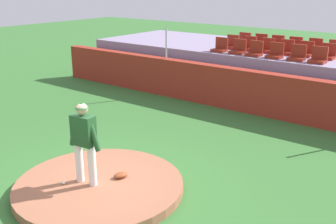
{
  "coord_description": "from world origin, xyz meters",
  "views": [
    {
      "loc": [
        5.53,
        -4.94,
        4.06
      ],
      "look_at": [
        0.0,
        2.3,
        1.09
      ],
      "focal_mm": 42.87,
      "sensor_mm": 36.0,
      "label": 1
    }
  ],
  "objects": [
    {
      "name": "baseball",
      "position": [
        -0.49,
        -0.5,
        0.22
      ],
      "size": [
        0.07,
        0.07,
        0.07
      ],
      "primitive_type": "sphere",
      "color": "white",
      "rests_on": "pitchers_mound"
    },
    {
      "name": "stadium_chair_6",
      "position": [
        -1.76,
        8.55,
        1.8
      ],
      "size": [
        0.48,
        0.44,
        0.5
      ],
      "rotation": [
        0.0,
        0.0,
        3.14
      ],
      "color": "maroon",
      "rests_on": "bleacher_platform"
    },
    {
      "name": "fielding_glove",
      "position": [
        0.21,
        0.41,
        0.24
      ],
      "size": [
        0.29,
        0.35,
        0.11
      ],
      "primitive_type": "ellipsoid",
      "rotation": [
        0.0,
        0.0,
        4.36
      ],
      "color": "brown",
      "rests_on": "pitchers_mound"
    },
    {
      "name": "stadium_chair_16",
      "position": [
        1.03,
        9.5,
        1.8
      ],
      "size": [
        0.48,
        0.44,
        0.5
      ],
      "rotation": [
        0.0,
        0.0,
        3.14
      ],
      "color": "maroon",
      "rests_on": "bleacher_platform"
    },
    {
      "name": "fence_post_left",
      "position": [
        -3.34,
        6.57,
        1.94
      ],
      "size": [
        0.06,
        0.06,
        1.14
      ],
      "primitive_type": "cylinder",
      "color": "silver",
      "rests_on": "brick_barrier"
    },
    {
      "name": "ground_plane",
      "position": [
        0.0,
        0.0,
        0.0
      ],
      "size": [
        60.0,
        60.0,
        0.0
      ],
      "primitive_type": "plane",
      "color": "#346A2E"
    },
    {
      "name": "stadium_chair_8",
      "position": [
        -0.35,
        8.55,
        1.8
      ],
      "size": [
        0.48,
        0.44,
        0.5
      ],
      "rotation": [
        0.0,
        0.0,
        3.14
      ],
      "color": "maroon",
      "rests_on": "bleacher_platform"
    },
    {
      "name": "stadium_chair_5",
      "position": [
        1.75,
        7.7,
        1.8
      ],
      "size": [
        0.48,
        0.44,
        0.5
      ],
      "rotation": [
        0.0,
        0.0,
        3.14
      ],
      "color": "maroon",
      "rests_on": "bleacher_platform"
    },
    {
      "name": "stadium_chair_15",
      "position": [
        0.32,
        9.46,
        1.8
      ],
      "size": [
        0.48,
        0.44,
        0.5
      ],
      "rotation": [
        0.0,
        0.0,
        3.14
      ],
      "color": "maroon",
      "rests_on": "bleacher_platform"
    },
    {
      "name": "stadium_chair_10",
      "position": [
        1.02,
        8.61,
        1.8
      ],
      "size": [
        0.48,
        0.44,
        0.5
      ],
      "rotation": [
        0.0,
        0.0,
        3.14
      ],
      "color": "maroon",
      "rests_on": "bleacher_platform"
    },
    {
      "name": "pitcher",
      "position": [
        -0.18,
        -0.17,
        1.18
      ],
      "size": [
        0.78,
        0.3,
        1.71
      ],
      "rotation": [
        0.0,
        0.0,
        0.12
      ],
      "color": "white",
      "rests_on": "pitchers_mound"
    },
    {
      "name": "stadium_chair_0",
      "position": [
        -1.74,
        7.67,
        1.8
      ],
      "size": [
        0.48,
        0.44,
        0.5
      ],
      "rotation": [
        0.0,
        0.0,
        3.14
      ],
      "color": "maroon",
      "rests_on": "bleacher_platform"
    },
    {
      "name": "stadium_chair_3",
      "position": [
        0.35,
        7.68,
        1.8
      ],
      "size": [
        0.48,
        0.44,
        0.5
      ],
      "rotation": [
        0.0,
        0.0,
        3.14
      ],
      "color": "maroon",
      "rests_on": "bleacher_platform"
    },
    {
      "name": "bleacher_platform",
      "position": [
        0.0,
        9.39,
        0.82
      ],
      "size": [
        15.34,
        4.48,
        1.65
      ],
      "primitive_type": "cube",
      "color": "gray",
      "rests_on": "ground_plane"
    },
    {
      "name": "stadium_chair_4",
      "position": [
        1.08,
        7.7,
        1.8
      ],
      "size": [
        0.48,
        0.44,
        0.5
      ],
      "rotation": [
        0.0,
        0.0,
        3.14
      ],
      "color": "maroon",
      "rests_on": "bleacher_platform"
    },
    {
      "name": "stadium_chair_17",
      "position": [
        1.73,
        9.51,
        1.8
      ],
      "size": [
        0.48,
        0.44,
        0.5
      ],
      "rotation": [
        0.0,
        0.0,
        3.14
      ],
      "color": "maroon",
      "rests_on": "bleacher_platform"
    },
    {
      "name": "stadium_chair_12",
      "position": [
        -1.74,
        9.49,
        1.8
      ],
      "size": [
        0.48,
        0.44,
        0.5
      ],
      "rotation": [
        0.0,
        0.0,
        3.14
      ],
      "color": "maroon",
      "rests_on": "bleacher_platform"
    },
    {
      "name": "stadium_chair_13",
      "position": [
        -1.05,
        9.5,
        1.8
      ],
      "size": [
        0.48,
        0.44,
        0.5
      ],
      "rotation": [
        0.0,
        0.0,
        3.14
      ],
      "color": "maroon",
      "rests_on": "bleacher_platform"
    },
    {
      "name": "stadium_chair_11",
      "position": [
        1.77,
        8.55,
        1.8
      ],
      "size": [
        0.48,
        0.44,
        0.5
      ],
      "rotation": [
        0.0,
        0.0,
        3.14
      ],
      "color": "maroon",
      "rests_on": "bleacher_platform"
    },
    {
      "name": "stadium_chair_1",
      "position": [
        -1.02,
        7.69,
        1.8
      ],
      "size": [
        0.48,
        0.44,
        0.5
      ],
      "rotation": [
        0.0,
        0.0,
        3.14
      ],
      "color": "maroon",
      "rests_on": "bleacher_platform"
    },
    {
      "name": "brick_barrier",
      "position": [
        0.0,
        6.57,
        0.69
      ],
      "size": [
        16.91,
        0.4,
        1.37
      ],
      "primitive_type": "cube",
      "color": "maroon",
      "rests_on": "ground_plane"
    },
    {
      "name": "stadium_chair_2",
      "position": [
        -0.37,
        7.65,
        1.8
      ],
      "size": [
        0.48,
        0.44,
        0.5
      ],
      "rotation": [
        0.0,
        0.0,
        3.14
      ],
      "color": "maroon",
      "rests_on": "bleacher_platform"
    },
    {
      "name": "stadium_chair_9",
      "position": [
        0.35,
        8.58,
        1.8
      ],
      "size": [
        0.48,
        0.44,
        0.5
      ],
      "rotation": [
        0.0,
        0.0,
        3.14
      ],
      "color": "maroon",
      "rests_on": "bleacher_platform"
    },
    {
      "name": "stadium_chair_7",
      "position": [
        -1.06,
        8.59,
        1.8
      ],
      "size": [
        0.48,
        0.44,
        0.5
      ],
      "rotation": [
        0.0,
        0.0,
        3.14
      ],
      "color": "maroon",
      "rests_on": "bleacher_platform"
    },
    {
      "name": "stadium_chair_14",
      "position": [
        -0.37,
        9.48,
        1.8
      ],
      "size": [
        0.48,
        0.44,
        0.5
      ],
      "rotation": [
        0.0,
        0.0,
        3.14
      ],
      "color": "maroon",
      "rests_on": "bleacher_platform"
    },
    {
      "name": "pitchers_mound",
      "position": [
        0.0,
        0.0,
        0.09
      ],
      "size": [
        3.41,
        3.41,
        0.19
      ],
      "primitive_type": "cylinder",
      "color": "#9A5D42",
      "rests_on": "ground_plane"
    }
  ]
}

